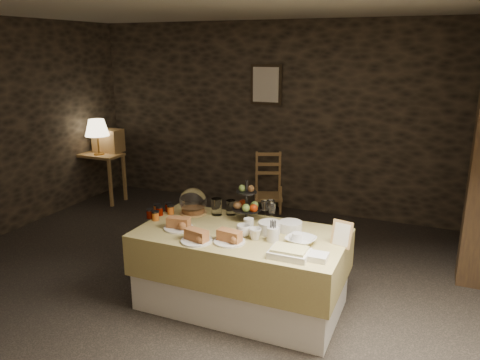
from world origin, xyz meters
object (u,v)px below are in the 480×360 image
at_px(buffet_table, 241,264).
at_px(console_table, 99,162).
at_px(table_lamp, 97,128).
at_px(chair, 270,185).
at_px(fruit_stand, 247,205).
at_px(wine_rack, 108,140).

height_order(buffet_table, console_table, console_table).
distance_m(console_table, table_lamp, 0.53).
bearing_deg(chair, table_lamp, 173.61).
distance_m(buffet_table, console_table, 3.68).
height_order(table_lamp, fruit_stand, table_lamp).
bearing_deg(wine_rack, buffet_table, -34.66).
bearing_deg(chair, console_table, 172.22).
bearing_deg(console_table, buffet_table, -31.91).
relative_size(table_lamp, fruit_stand, 1.39).
bearing_deg(wine_rack, chair, 10.28).
height_order(buffet_table, table_lamp, table_lamp).
bearing_deg(fruit_stand, buffet_table, -76.57).
distance_m(buffet_table, chair, 2.64).
distance_m(wine_rack, fruit_stand, 3.50).
distance_m(buffet_table, wine_rack, 3.76).
relative_size(console_table, wine_rack, 1.73).
height_order(console_table, fruit_stand, fruit_stand).
xyz_separation_m(console_table, chair, (2.47, 0.62, -0.24)).
xyz_separation_m(buffet_table, fruit_stand, (-0.07, 0.30, 0.44)).
relative_size(console_table, fruit_stand, 1.95).
relative_size(buffet_table, wine_rack, 4.24).
bearing_deg(wine_rack, console_table, -105.52).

